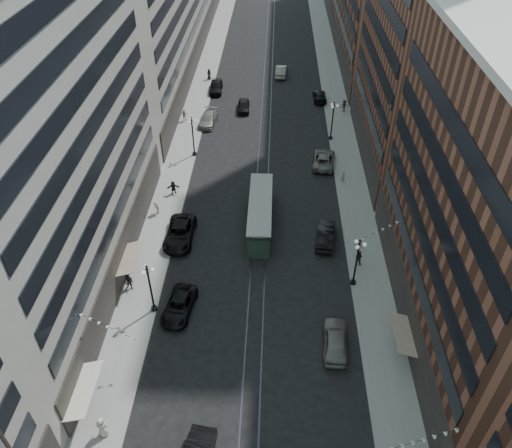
# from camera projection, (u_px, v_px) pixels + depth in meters

# --- Properties ---
(ground) EXTENTS (220.00, 220.00, 0.00)m
(ground) POSITION_uv_depth(u_px,v_px,m) (265.00, 138.00, 69.98)
(ground) COLOR black
(ground) RESTS_ON ground
(sidewalk_west) EXTENTS (4.00, 180.00, 0.15)m
(sidewalk_west) POSITION_uv_depth(u_px,v_px,m) (196.00, 105.00, 78.03)
(sidewalk_west) COLOR gray
(sidewalk_west) RESTS_ON ground
(sidewalk_east) EXTENTS (4.00, 180.00, 0.15)m
(sidewalk_east) POSITION_uv_depth(u_px,v_px,m) (337.00, 107.00, 77.36)
(sidewalk_east) COLOR gray
(sidewalk_east) RESTS_ON ground
(rail_west) EXTENTS (0.12, 180.00, 0.02)m
(rail_west) POSITION_uv_depth(u_px,v_px,m) (262.00, 107.00, 77.76)
(rail_west) COLOR #2D2D33
(rail_west) RESTS_ON ground
(rail_east) EXTENTS (0.12, 180.00, 0.02)m
(rail_east) POSITION_uv_depth(u_px,v_px,m) (271.00, 107.00, 77.72)
(rail_east) COLOR #2D2D33
(rail_east) RESTS_ON ground
(building_west_mid) EXTENTS (8.00, 36.00, 28.00)m
(building_west_mid) POSITION_uv_depth(u_px,v_px,m) (50.00, 147.00, 40.73)
(building_west_mid) COLOR #9F9C8D
(building_west_mid) RESTS_ON ground
(building_east_mid) EXTENTS (8.00, 30.00, 24.00)m
(building_east_mid) POSITION_uv_depth(u_px,v_px,m) (483.00, 214.00, 37.07)
(building_east_mid) COLOR brown
(building_east_mid) RESTS_ON ground
(lamppost_sw_far) EXTENTS (1.03, 1.14, 5.52)m
(lamppost_sw_far) POSITION_uv_depth(u_px,v_px,m) (150.00, 287.00, 43.49)
(lamppost_sw_far) COLOR black
(lamppost_sw_far) RESTS_ON sidewalk_west
(lamppost_sw_mid) EXTENTS (1.03, 1.14, 5.52)m
(lamppost_sw_mid) POSITION_uv_depth(u_px,v_px,m) (193.00, 135.00, 64.44)
(lamppost_sw_mid) COLOR black
(lamppost_sw_mid) RESTS_ON sidewalk_west
(lamppost_se_far) EXTENTS (1.03, 1.14, 5.52)m
(lamppost_se_far) POSITION_uv_depth(u_px,v_px,m) (357.00, 261.00, 46.03)
(lamppost_se_far) COLOR black
(lamppost_se_far) RESTS_ON sidewalk_east
(lamppost_se_mid) EXTENTS (1.03, 1.14, 5.52)m
(lamppost_se_mid) POSITION_uv_depth(u_px,v_px,m) (332.00, 120.00, 67.75)
(lamppost_se_mid) COLOR black
(lamppost_se_mid) RESTS_ON sidewalk_east
(streetcar) EXTENTS (2.47, 11.17, 3.09)m
(streetcar) POSITION_uv_depth(u_px,v_px,m) (260.00, 215.00, 54.14)
(streetcar) COLOR #253B2C
(streetcar) RESTS_ON ground
(car_2) EXTENTS (3.05, 5.45, 1.44)m
(car_2) POSITION_uv_depth(u_px,v_px,m) (179.00, 306.00, 44.92)
(car_2) COLOR black
(car_2) RESTS_ON ground
(car_4) EXTENTS (2.37, 5.21, 1.74)m
(car_4) POSITION_uv_depth(u_px,v_px,m) (335.00, 340.00, 41.78)
(car_4) COLOR slate
(car_4) RESTS_ON ground
(pedestrian_1) EXTENTS (0.98, 0.59, 1.94)m
(pedestrian_1) POSITION_uv_depth(u_px,v_px,m) (102.00, 427.00, 35.53)
(pedestrian_1) COLOR #B7AD98
(pedestrian_1) RESTS_ON sidewalk_west
(pedestrian_2) EXTENTS (0.98, 0.67, 1.85)m
(pedestrian_2) POSITION_uv_depth(u_px,v_px,m) (129.00, 282.00, 46.74)
(pedestrian_2) COLOR black
(pedestrian_2) RESTS_ON sidewalk_west
(car_7) EXTENTS (2.92, 6.21, 1.72)m
(car_7) POSITION_uv_depth(u_px,v_px,m) (180.00, 233.00, 52.61)
(car_7) COLOR black
(car_7) RESTS_ON ground
(car_8) EXTENTS (2.65, 5.57, 1.57)m
(car_8) POSITION_uv_depth(u_px,v_px,m) (208.00, 119.00, 72.86)
(car_8) COLOR gray
(car_8) RESTS_ON ground
(car_9) EXTENTS (2.19, 5.16, 1.74)m
(car_9) POSITION_uv_depth(u_px,v_px,m) (216.00, 87.00, 81.54)
(car_9) COLOR black
(car_9) RESTS_ON ground
(car_10) EXTENTS (2.46, 5.28, 1.68)m
(car_10) POSITION_uv_depth(u_px,v_px,m) (325.00, 235.00, 52.38)
(car_10) COLOR black
(car_10) RESTS_ON ground
(car_11) EXTENTS (3.34, 5.99, 1.58)m
(car_11) POSITION_uv_depth(u_px,v_px,m) (324.00, 159.00, 64.23)
(car_11) COLOR #68645C
(car_11) RESTS_ON ground
(car_12) EXTENTS (2.09, 4.90, 1.41)m
(car_12) POSITION_uv_depth(u_px,v_px,m) (320.00, 96.00, 79.14)
(car_12) COLOR black
(car_12) RESTS_ON ground
(car_13) EXTENTS (1.90, 4.45, 1.50)m
(car_13) POSITION_uv_depth(u_px,v_px,m) (244.00, 106.00, 76.28)
(car_13) COLOR black
(car_13) RESTS_ON ground
(car_14) EXTENTS (2.05, 5.18, 1.68)m
(car_14) POSITION_uv_depth(u_px,v_px,m) (281.00, 71.00, 86.64)
(car_14) COLOR gray
(car_14) RESTS_ON ground
(pedestrian_5) EXTENTS (1.60, 0.74, 1.67)m
(pedestrian_5) POSITION_uv_depth(u_px,v_px,m) (173.00, 187.00, 58.94)
(pedestrian_5) COLOR black
(pedestrian_5) RESTS_ON sidewalk_west
(pedestrian_6) EXTENTS (1.12, 0.70, 1.77)m
(pedestrian_6) POSITION_uv_depth(u_px,v_px,m) (184.00, 115.00, 73.23)
(pedestrian_6) COLOR #A99B8C
(pedestrian_6) RESTS_ON sidewalk_west
(pedestrian_7) EXTENTS (0.88, 0.71, 1.60)m
(pedestrian_7) POSITION_uv_depth(u_px,v_px,m) (359.00, 257.00, 49.55)
(pedestrian_7) COLOR black
(pedestrian_7) RESTS_ON sidewalk_east
(pedestrian_8) EXTENTS (0.66, 0.55, 1.54)m
(pedestrian_8) POSITION_uv_depth(u_px,v_px,m) (343.00, 176.00, 60.91)
(pedestrian_8) COLOR #BAAB9A
(pedestrian_8) RESTS_ON sidewalk_east
(pedestrian_9) EXTENTS (1.25, 0.60, 1.87)m
(pedestrian_9) POSITION_uv_depth(u_px,v_px,m) (344.00, 106.00, 75.50)
(pedestrian_9) COLOR black
(pedestrian_9) RESTS_ON sidewalk_east
(pedestrian_extra_0) EXTENTS (0.96, 0.76, 1.73)m
(pedestrian_extra_0) POSITION_uv_depth(u_px,v_px,m) (209.00, 74.00, 85.12)
(pedestrian_extra_0) COLOR black
(pedestrian_extra_0) RESTS_ON sidewalk_west
(pedestrian_extra_1) EXTENTS (0.99, 1.04, 1.57)m
(pedestrian_extra_1) POSITION_uv_depth(u_px,v_px,m) (157.00, 208.00, 55.92)
(pedestrian_extra_1) COLOR gray
(pedestrian_extra_1) RESTS_ON sidewalk_west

